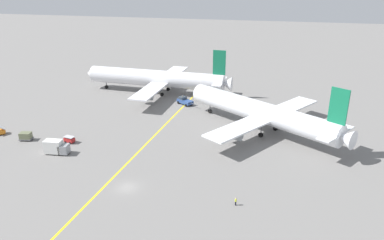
# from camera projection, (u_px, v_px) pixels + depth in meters

# --- Properties ---
(ground_plane) EXTENTS (600.00, 600.00, 0.00)m
(ground_plane) POSITION_uv_depth(u_px,v_px,m) (127.00, 188.00, 75.83)
(ground_plane) COLOR slate
(taxiway_stripe) EXTENTS (8.46, 119.77, 0.01)m
(taxiway_stripe) POSITION_uv_depth(u_px,v_px,m) (128.00, 163.00, 85.74)
(taxiway_stripe) COLOR yellow
(taxiway_stripe) RESTS_ON ground
(airliner_at_gate_left) EXTENTS (56.14, 45.93, 16.95)m
(airliner_at_gate_left) POSITION_uv_depth(u_px,v_px,m) (157.00, 79.00, 134.23)
(airliner_at_gate_left) COLOR silver
(airliner_at_gate_left) RESTS_ON ground
(airliner_being_pushed) EXTENTS (46.66, 40.02, 16.97)m
(airliner_being_pushed) POSITION_uv_depth(u_px,v_px,m) (261.00, 112.00, 101.31)
(airliner_being_pushed) COLOR white
(airliner_being_pushed) RESTS_ON ground
(pushback_tug) EXTENTS (8.11, 6.17, 2.75)m
(pushback_tug) POSITION_uv_depth(u_px,v_px,m) (185.00, 101.00, 123.94)
(pushback_tug) COLOR #2D4C8C
(pushback_tug) RESTS_ON ground
(gse_container_dolly_flat) EXTENTS (3.53, 2.72, 2.15)m
(gse_container_dolly_flat) POSITION_uv_depth(u_px,v_px,m) (26.00, 136.00, 97.06)
(gse_container_dolly_flat) COLOR slate
(gse_container_dolly_flat) RESTS_ON ground
(gse_catering_truck_tall) EXTENTS (6.05, 2.96, 3.50)m
(gse_catering_truck_tall) POSITION_uv_depth(u_px,v_px,m) (56.00, 147.00, 89.50)
(gse_catering_truck_tall) COLOR gray
(gse_catering_truck_tall) RESTS_ON ground
(gse_baggage_cart_near_cluster) EXTENTS (2.97, 2.04, 1.71)m
(gse_baggage_cart_near_cluster) POSITION_uv_depth(u_px,v_px,m) (69.00, 140.00, 95.72)
(gse_baggage_cart_near_cluster) COLOR red
(gse_baggage_cart_near_cluster) RESTS_ON ground
(ground_crew_wing_walker_right) EXTENTS (0.36, 0.36, 1.61)m
(ground_crew_wing_walker_right) POSITION_uv_depth(u_px,v_px,m) (236.00, 201.00, 69.75)
(ground_crew_wing_walker_right) COLOR black
(ground_crew_wing_walker_right) RESTS_ON ground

